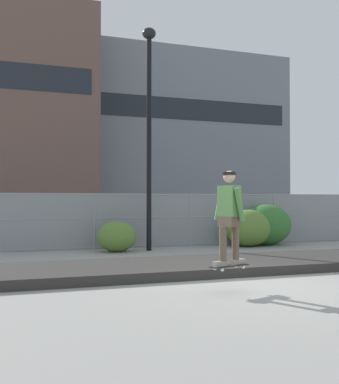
{
  "coord_description": "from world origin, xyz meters",
  "views": [
    {
      "loc": [
        -4.14,
        -7.6,
        1.6
      ],
      "look_at": [
        -0.4,
        3.5,
        1.83
      ],
      "focal_mm": 42.44,
      "sensor_mm": 36.0,
      "label": 1
    }
  ],
  "objects_px": {
    "parked_car_near": "(47,221)",
    "shrub_right": "(266,225)",
    "street_lamp": "(149,113)",
    "shrub_left": "(117,237)",
    "skateboard": "(229,266)",
    "skater": "(229,212)",
    "shrub_center": "(248,228)"
  },
  "relations": [
    {
      "from": "parked_car_near",
      "to": "shrub_right",
      "type": "distance_m",
      "value": 8.16
    },
    {
      "from": "street_lamp",
      "to": "shrub_right",
      "type": "height_order",
      "value": "street_lamp"
    },
    {
      "from": "shrub_right",
      "to": "shrub_left",
      "type": "bearing_deg",
      "value": -175.21
    },
    {
      "from": "skateboard",
      "to": "street_lamp",
      "type": "bearing_deg",
      "value": 85.82
    },
    {
      "from": "skateboard",
      "to": "shrub_right",
      "type": "height_order",
      "value": "shrub_right"
    },
    {
      "from": "skater",
      "to": "shrub_right",
      "type": "bearing_deg",
      "value": 55.25
    },
    {
      "from": "skater",
      "to": "shrub_left",
      "type": "bearing_deg",
      "value": 94.7
    },
    {
      "from": "skateboard",
      "to": "shrub_left",
      "type": "bearing_deg",
      "value": 94.7
    },
    {
      "from": "shrub_right",
      "to": "skateboard",
      "type": "bearing_deg",
      "value": -124.75
    },
    {
      "from": "skateboard",
      "to": "street_lamp",
      "type": "xyz_separation_m",
      "value": [
        0.5,
        6.81,
        3.99
      ]
    },
    {
      "from": "skateboard",
      "to": "street_lamp",
      "type": "distance_m",
      "value": 7.91
    },
    {
      "from": "shrub_center",
      "to": "street_lamp",
      "type": "bearing_deg",
      "value": -177.75
    },
    {
      "from": "shrub_left",
      "to": "street_lamp",
      "type": "bearing_deg",
      "value": 2.34
    },
    {
      "from": "shrub_right",
      "to": "street_lamp",
      "type": "bearing_deg",
      "value": -174.64
    },
    {
      "from": "parked_car_near",
      "to": "street_lamp",
      "type": "bearing_deg",
      "value": -52.32
    },
    {
      "from": "street_lamp",
      "to": "parked_car_near",
      "type": "height_order",
      "value": "street_lamp"
    },
    {
      "from": "skateboard",
      "to": "shrub_right",
      "type": "relative_size",
      "value": 0.43
    },
    {
      "from": "shrub_left",
      "to": "shrub_right",
      "type": "height_order",
      "value": "shrub_right"
    },
    {
      "from": "shrub_center",
      "to": "shrub_right",
      "type": "xyz_separation_m",
      "value": [
        0.88,
        0.28,
        0.09
      ]
    },
    {
      "from": "shrub_center",
      "to": "skateboard",
      "type": "bearing_deg",
      "value": -120.79
    },
    {
      "from": "street_lamp",
      "to": "skater",
      "type": "bearing_deg",
      "value": -94.18
    },
    {
      "from": "parked_car_near",
      "to": "shrub_left",
      "type": "height_order",
      "value": "parked_car_near"
    },
    {
      "from": "shrub_center",
      "to": "shrub_right",
      "type": "bearing_deg",
      "value": 17.81
    },
    {
      "from": "street_lamp",
      "to": "shrub_left",
      "type": "bearing_deg",
      "value": -177.66
    },
    {
      "from": "street_lamp",
      "to": "shrub_right",
      "type": "bearing_deg",
      "value": 5.36
    },
    {
      "from": "skateboard",
      "to": "shrub_left",
      "type": "xyz_separation_m",
      "value": [
        -0.56,
        6.77,
        0.02
      ]
    },
    {
      "from": "parked_car_near",
      "to": "shrub_center",
      "type": "relative_size",
      "value": 2.7
    },
    {
      "from": "skateboard",
      "to": "shrub_right",
      "type": "distance_m",
      "value": 8.81
    },
    {
      "from": "skateboard",
      "to": "parked_car_near",
      "type": "bearing_deg",
      "value": 102.87
    },
    {
      "from": "parked_car_near",
      "to": "shrub_right",
      "type": "xyz_separation_m",
      "value": [
        7.44,
        -3.36,
        -0.1
      ]
    },
    {
      "from": "skater",
      "to": "shrub_left",
      "type": "xyz_separation_m",
      "value": [
        -0.56,
        6.77,
        -0.93
      ]
    },
    {
      "from": "parked_car_near",
      "to": "shrub_left",
      "type": "xyz_separation_m",
      "value": [
        1.86,
        -3.82,
        -0.36
      ]
    }
  ]
}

